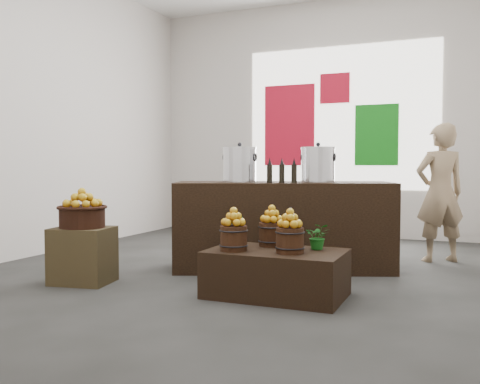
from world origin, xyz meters
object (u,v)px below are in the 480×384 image
at_px(counter, 283,226).
at_px(stock_pot_center, 318,166).
at_px(shopper, 440,193).
at_px(wicker_basket, 82,217).
at_px(stock_pot_left, 240,166).
at_px(crate, 83,255).
at_px(display_table, 276,273).

relative_size(counter, stock_pot_center, 6.47).
bearing_deg(counter, shopper, 15.29).
bearing_deg(shopper, wicker_basket, 8.93).
xyz_separation_m(wicker_basket, shopper, (3.31, 2.73, 0.19)).
xyz_separation_m(wicker_basket, stock_pot_left, (1.19, 1.31, 0.53)).
height_order(crate, counter, counter).
bearing_deg(shopper, crate, 8.93).
distance_m(counter, stock_pot_center, 0.80).
height_order(wicker_basket, shopper, shopper).
xyz_separation_m(wicker_basket, display_table, (2.01, 0.25, -0.46)).
height_order(stock_pot_left, shopper, shopper).
bearing_deg(crate, counter, 41.85).
relative_size(wicker_basket, shopper, 0.27).
bearing_deg(crate, stock_pot_center, 38.87).
relative_size(wicker_basket, stock_pot_center, 1.20).
height_order(display_table, stock_pot_left, stock_pot_left).
relative_size(counter, shopper, 1.43).
xyz_separation_m(stock_pot_center, shopper, (1.27, 1.09, -0.34)).
xyz_separation_m(display_table, stock_pot_center, (0.02, 1.39, 0.99)).
distance_m(counter, shopper, 2.09).
xyz_separation_m(crate, wicker_basket, (0.00, 0.00, 0.39)).
bearing_deg(shopper, stock_pot_left, 3.37).
distance_m(display_table, stock_pot_center, 1.71).
bearing_deg(shopper, counter, 6.38).
bearing_deg(shopper, display_table, 31.80).
height_order(crate, shopper, shopper).
bearing_deg(display_table, shopper, 62.09).
bearing_deg(crate, shopper, 39.52).
bearing_deg(wicker_basket, counter, 41.85).
distance_m(crate, display_table, 2.03).
relative_size(crate, counter, 0.23).
bearing_deg(stock_pot_left, counter, 21.68).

